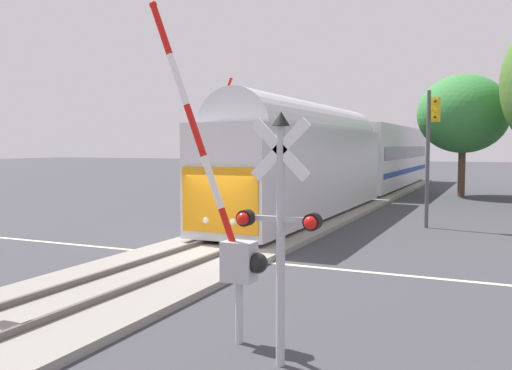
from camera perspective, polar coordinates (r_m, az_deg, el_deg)
name	(u,v)px	position (r m, az deg, el deg)	size (l,w,h in m)	color
ground_plane	(205,257)	(17.40, -5.27, -7.39)	(220.00, 220.00, 0.00)	#3D3D42
road_centre_stripe	(205,257)	(17.40, -5.27, -7.38)	(44.00, 0.20, 0.01)	beige
railway_track	(205,254)	(17.39, -5.27, -7.09)	(4.40, 80.00, 0.32)	gray
commuter_train	(358,156)	(35.45, 10.45, 2.94)	(3.04, 40.28, 5.16)	silver
crossing_gate_near	(231,232)	(9.68, -2.64, -4.82)	(2.32, 0.40, 6.07)	#B7B7BC
crossing_signal_mast	(280,213)	(8.52, 2.47, -2.86)	(1.36, 0.44, 3.98)	#B2B2B7
crossing_gate_far	(195,178)	(24.58, -6.26, 0.73)	(2.59, 0.40, 6.35)	#B7B7BC
traffic_signal_far_side	(431,136)	(24.13, 17.63, 4.81)	(0.53, 0.38, 5.74)	#4C4C51
elm_centre_background	(463,114)	(40.05, 20.58, 6.86)	(6.04, 6.04, 8.23)	brown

